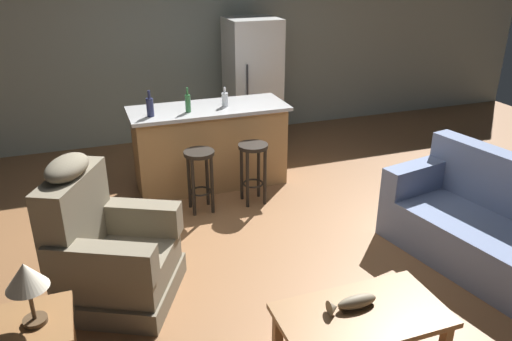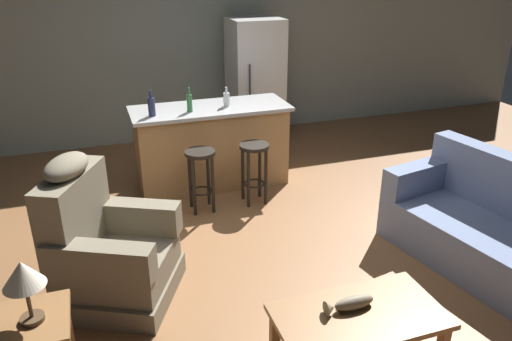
{
  "view_description": "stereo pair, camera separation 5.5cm",
  "coord_description": "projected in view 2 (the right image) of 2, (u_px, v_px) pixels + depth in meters",
  "views": [
    {
      "loc": [
        -1.34,
        -3.98,
        2.55
      ],
      "look_at": [
        0.05,
        -0.1,
        0.75
      ],
      "focal_mm": 35.0,
      "sensor_mm": 36.0,
      "label": 1
    },
    {
      "loc": [
        -1.28,
        -4.0,
        2.55
      ],
      "look_at": [
        0.05,
        -0.1,
        0.75
      ],
      "focal_mm": 35.0,
      "sensor_mm": 36.0,
      "label": 2
    }
  ],
  "objects": [
    {
      "name": "bar_stool_left",
      "position": [
        201.0,
        169.0,
        5.22
      ],
      "size": [
        0.32,
        0.32,
        0.68
      ],
      "color": "black",
      "rests_on": "ground_plane"
    },
    {
      "name": "refrigerator",
      "position": [
        255.0,
        83.0,
        7.01
      ],
      "size": [
        0.7,
        0.69,
        1.76
      ],
      "color": "white",
      "rests_on": "ground_plane"
    },
    {
      "name": "bottle_wine_dark",
      "position": [
        152.0,
        106.0,
        5.3
      ],
      "size": [
        0.08,
        0.08,
        0.28
      ],
      "color": "#23284C",
      "rests_on": "kitchen_island"
    },
    {
      "name": "bar_stool_right",
      "position": [
        254.0,
        162.0,
        5.4
      ],
      "size": [
        0.32,
        0.32,
        0.68
      ],
      "color": "black",
      "rests_on": "ground_plane"
    },
    {
      "name": "fish_figurine",
      "position": [
        349.0,
        304.0,
        3.23
      ],
      "size": [
        0.34,
        0.1,
        0.1
      ],
      "color": "#4C3823",
      "rests_on": "coffee_table"
    },
    {
      "name": "coffee_table",
      "position": [
        359.0,
        320.0,
        3.23
      ],
      "size": [
        1.1,
        0.6,
        0.42
      ],
      "color": "olive",
      "rests_on": "ground_plane"
    },
    {
      "name": "couch",
      "position": [
        499.0,
        234.0,
        4.27
      ],
      "size": [
        1.19,
        2.03,
        0.94
      ],
      "rotation": [
        0.0,
        0.0,
        3.33
      ],
      "color": "#707FA3",
      "rests_on": "ground_plane"
    },
    {
      "name": "end_table",
      "position": [
        30.0,
        334.0,
        2.98
      ],
      "size": [
        0.48,
        0.48,
        0.56
      ],
      "color": "olive",
      "rests_on": "ground_plane"
    },
    {
      "name": "bottle_tall_green",
      "position": [
        226.0,
        99.0,
        5.65
      ],
      "size": [
        0.07,
        0.07,
        0.22
      ],
      "color": "silver",
      "rests_on": "kitchen_island"
    },
    {
      "name": "back_wall",
      "position": [
        179.0,
        50.0,
        7.06
      ],
      "size": [
        12.0,
        0.05,
        2.6
      ],
      "color": "#939E93",
      "rests_on": "ground_plane"
    },
    {
      "name": "recliner_near_lamp",
      "position": [
        106.0,
        250.0,
        3.89
      ],
      "size": [
        1.13,
        1.13,
        1.2
      ],
      "rotation": [
        0.0,
        0.0,
        -0.46
      ],
      "color": "#756B56",
      "rests_on": "ground_plane"
    },
    {
      "name": "table_lamp",
      "position": [
        23.0,
        277.0,
        2.82
      ],
      "size": [
        0.24,
        0.24,
        0.41
      ],
      "color": "#4C3823",
      "rests_on": "end_table"
    },
    {
      "name": "bottle_short_amber",
      "position": [
        189.0,
        103.0,
        5.44
      ],
      "size": [
        0.06,
        0.06,
        0.27
      ],
      "color": "#2D6B38",
      "rests_on": "kitchen_island"
    },
    {
      "name": "ground_plane",
      "position": [
        247.0,
        238.0,
        4.87
      ],
      "size": [
        12.0,
        12.0,
        0.0
      ],
      "color": "brown"
    },
    {
      "name": "kitchen_island",
      "position": [
        212.0,
        146.0,
        5.85
      ],
      "size": [
        1.8,
        0.7,
        0.95
      ],
      "color": "#AD7F4C",
      "rests_on": "ground_plane"
    }
  ]
}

